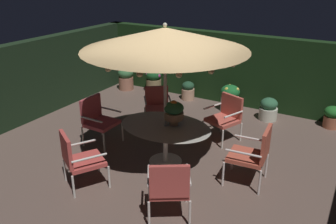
# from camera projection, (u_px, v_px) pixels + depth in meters

# --- Properties ---
(ground_plane) EXTENTS (7.90, 7.42, 0.02)m
(ground_plane) POSITION_uv_depth(u_px,v_px,m) (164.00, 161.00, 6.63)
(ground_plane) COLOR brown
(hedge_backdrop_rear) EXTENTS (7.90, 0.30, 1.84)m
(hedge_backdrop_rear) POSITION_uv_depth(u_px,v_px,m) (234.00, 69.00, 9.11)
(hedge_backdrop_rear) COLOR black
(hedge_backdrop_rear) RESTS_ON ground_plane
(hedge_backdrop_left) EXTENTS (0.30, 7.42, 1.84)m
(hedge_backdrop_left) POSITION_uv_depth(u_px,v_px,m) (22.00, 83.00, 8.04)
(hedge_backdrop_left) COLOR black
(hedge_backdrop_left) RESTS_ON ground_plane
(patio_dining_table) EXTENTS (1.71, 1.24, 0.76)m
(patio_dining_table) POSITION_uv_depth(u_px,v_px,m) (165.00, 133.00, 6.34)
(patio_dining_table) COLOR silver
(patio_dining_table) RESTS_ON ground_plane
(patio_umbrella) EXTENTS (2.79, 2.79, 2.56)m
(patio_umbrella) POSITION_uv_depth(u_px,v_px,m) (165.00, 39.00, 5.69)
(patio_umbrella) COLOR beige
(patio_umbrella) RESTS_ON ground_plane
(centerpiece_planter) EXTENTS (0.36, 0.36, 0.47)m
(centerpiece_planter) POSITION_uv_depth(u_px,v_px,m) (174.00, 111.00, 6.21)
(centerpiece_planter) COLOR tan
(centerpiece_planter) RESTS_ON patio_dining_table
(patio_chair_north) EXTENTS (0.81, 0.82, 0.98)m
(patio_chair_north) POSITION_uv_depth(u_px,v_px,m) (78.00, 157.00, 5.65)
(patio_chair_north) COLOR silver
(patio_chair_north) RESTS_ON ground_plane
(patio_chair_northeast) EXTENTS (0.81, 0.80, 0.98)m
(patio_chair_northeast) POSITION_uv_depth(u_px,v_px,m) (169.00, 186.00, 4.88)
(patio_chair_northeast) COLOR silver
(patio_chair_northeast) RESTS_ON ground_plane
(patio_chair_east) EXTENTS (0.68, 0.65, 1.04)m
(patio_chair_east) POSITION_uv_depth(u_px,v_px,m) (254.00, 152.00, 5.71)
(patio_chair_east) COLOR silver
(patio_chair_east) RESTS_ON ground_plane
(patio_chair_southeast) EXTENTS (0.77, 0.76, 0.94)m
(patio_chair_southeast) POSITION_uv_depth(u_px,v_px,m) (226.00, 115.00, 7.27)
(patio_chair_southeast) COLOR silver
(patio_chair_southeast) RESTS_ON ground_plane
(patio_chair_south) EXTENTS (0.79, 0.78, 0.92)m
(patio_chair_south) POSITION_uv_depth(u_px,v_px,m) (157.00, 105.00, 7.82)
(patio_chair_south) COLOR silver
(patio_chair_south) RESTS_ON ground_plane
(patio_chair_southwest) EXTENTS (0.59, 0.62, 0.97)m
(patio_chair_southwest) POSITION_uv_depth(u_px,v_px,m) (98.00, 118.00, 7.10)
(patio_chair_southwest) COLOR silver
(patio_chair_southwest) RESTS_ON ground_plane
(potted_plant_front_corner) EXTENTS (0.38, 0.38, 0.51)m
(potted_plant_front_corner) POSITION_uv_depth(u_px,v_px,m) (332.00, 116.00, 7.89)
(potted_plant_front_corner) COLOR #AA6144
(potted_plant_front_corner) RESTS_ON ground_plane
(potted_plant_back_center) EXTENTS (0.47, 0.46, 0.66)m
(potted_plant_back_center) POSITION_uv_depth(u_px,v_px,m) (154.00, 80.00, 10.16)
(potted_plant_back_center) COLOR olive
(potted_plant_back_center) RESTS_ON ground_plane
(potted_plant_left_near) EXTENTS (0.35, 0.35, 0.51)m
(potted_plant_left_near) POSITION_uv_depth(u_px,v_px,m) (188.00, 90.00, 9.59)
(potted_plant_left_near) COLOR tan
(potted_plant_left_near) RESTS_ON ground_plane
(potted_plant_left_far) EXTENTS (0.48, 0.48, 0.67)m
(potted_plant_left_far) POSITION_uv_depth(u_px,v_px,m) (230.00, 97.00, 8.80)
(potted_plant_left_far) COLOR beige
(potted_plant_left_far) RESTS_ON ground_plane
(potted_plant_back_right) EXTENTS (0.43, 0.43, 0.54)m
(potted_plant_back_right) POSITION_uv_depth(u_px,v_px,m) (268.00, 109.00, 8.31)
(potted_plant_back_right) COLOR beige
(potted_plant_back_right) RESTS_ON ground_plane
(potted_plant_right_near) EXTENTS (0.45, 0.45, 0.66)m
(potted_plant_right_near) POSITION_uv_depth(u_px,v_px,m) (126.00, 78.00, 10.34)
(potted_plant_right_near) COLOR #A06751
(potted_plant_right_near) RESTS_ON ground_plane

